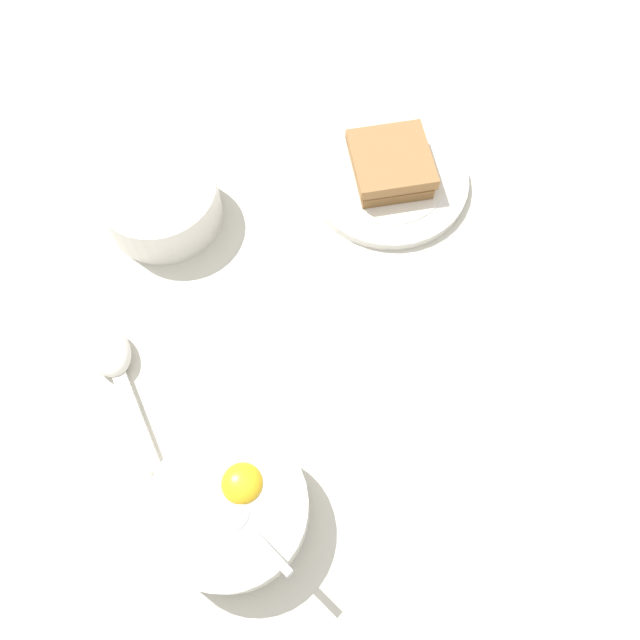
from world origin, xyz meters
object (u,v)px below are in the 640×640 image
Objects in this scene: congee_bowl at (160,201)px; egg_bowl at (231,508)px; toast_sandwich at (391,164)px; soup_spoon at (115,366)px; toast_plate at (388,179)px.

egg_bowl is at bearing 46.47° from congee_bowl.
toast_sandwich reaches higher than soup_spoon.
soup_spoon is at bearing -108.00° from egg_bowl.
toast_sandwich is 0.97× the size of congee_bowl.
egg_bowl is 0.41m from toast_plate.
egg_bowl is 1.00× the size of soup_spoon.
soup_spoon is (0.35, -0.13, -0.02)m from toast_sandwich.
egg_bowl reaches higher than soup_spoon.
soup_spoon reaches higher than toast_plate.
toast_plate is 0.26m from congee_bowl.
egg_bowl is 0.80× the size of toast_plate.
egg_bowl is 0.19m from soup_spoon.
toast_sandwich is (-0.01, -0.00, 0.02)m from toast_plate.
congee_bowl reaches higher than toast_plate.
toast_sandwich is 0.84× the size of soup_spoon.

